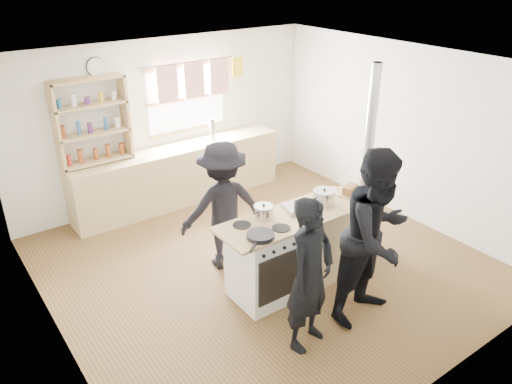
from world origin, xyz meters
TOP-DOWN VIEW (x-y plane):
  - ground at (0.00, 0.00)m, footprint 5.00×5.00m
  - back_counter at (0.00, 2.22)m, footprint 3.40×0.55m
  - shelving_unit at (-1.20, 2.34)m, footprint 1.00×0.28m
  - thermos at (0.63, 2.22)m, footprint 0.10×0.10m
  - cooking_island at (0.14, -0.55)m, footprint 1.97×0.64m
  - skillet_greens at (-0.59, -0.73)m, footprint 0.40×0.40m
  - roast_tray at (0.13, -0.49)m, footprint 0.39×0.34m
  - stockpot_stove at (-0.32, -0.41)m, footprint 0.22×0.22m
  - stockpot_counter at (0.46, -0.54)m, footprint 0.26×0.26m
  - bread_board at (0.89, -0.54)m, footprint 0.33×0.28m
  - flue_heater at (1.11, -0.57)m, footprint 0.35×0.35m
  - person_near_left at (-0.50, -1.40)m, footprint 0.67×0.53m
  - person_near_right at (0.36, -1.44)m, footprint 1.00×0.82m
  - person_far at (-0.41, 0.30)m, footprint 1.16×0.81m

SIDE VIEW (x-z plane):
  - ground at x=0.00m, z-range -0.01..0.00m
  - back_counter at x=0.00m, z-range 0.00..0.90m
  - cooking_island at x=0.14m, z-range 0.00..0.93m
  - flue_heater at x=1.11m, z-range -0.60..1.90m
  - person_near_left at x=-0.50m, z-range 0.00..1.61m
  - person_far at x=-0.41m, z-range 0.00..1.63m
  - person_near_right at x=0.36m, z-range 0.00..1.91m
  - skillet_greens at x=-0.59m, z-range 0.93..0.98m
  - roast_tray at x=0.13m, z-range 0.93..1.00m
  - bread_board at x=0.89m, z-range 0.92..1.04m
  - stockpot_stove at x=-0.32m, z-range 0.92..1.10m
  - stockpot_counter at x=0.46m, z-range 0.92..1.12m
  - thermos at x=0.63m, z-range 0.90..1.22m
  - shelving_unit at x=-1.20m, z-range 0.91..2.11m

